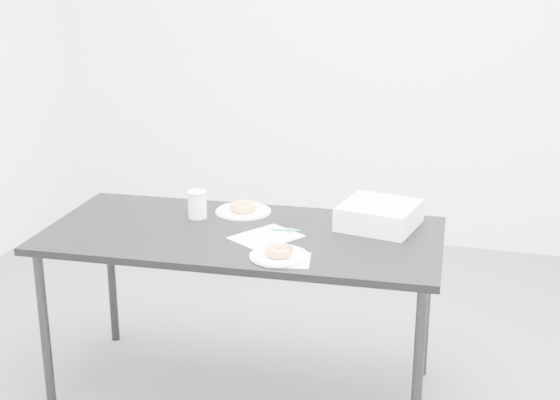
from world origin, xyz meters
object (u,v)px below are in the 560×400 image
(donut_near, at_px, (279,251))
(coffee_cup, at_px, (197,204))
(scorecard, at_px, (266,237))
(plate_far, at_px, (243,211))
(donut_far, at_px, (243,207))
(table, at_px, (242,245))
(pen, at_px, (285,230))
(bakery_box, at_px, (379,215))
(plate_near, at_px, (279,256))

(donut_near, relative_size, coffee_cup, 0.88)
(scorecard, height_order, coffee_cup, coffee_cup)
(plate_far, bearing_deg, donut_far, 90.00)
(table, relative_size, pen, 14.16)
(table, xyz_separation_m, donut_far, (-0.08, 0.24, 0.08))
(donut_near, bearing_deg, bakery_box, 56.52)
(scorecard, relative_size, plate_far, 1.04)
(coffee_cup, bearing_deg, pen, -9.19)
(plate_near, bearing_deg, scorecard, 119.96)
(plate_near, distance_m, coffee_cup, 0.58)
(donut_far, bearing_deg, plate_near, -57.22)
(plate_near, height_order, coffee_cup, coffee_cup)
(pen, xyz_separation_m, bakery_box, (0.35, 0.17, 0.04))
(bakery_box, bearing_deg, pen, -143.80)
(donut_far, relative_size, bakery_box, 0.39)
(table, height_order, donut_near, donut_near)
(scorecard, relative_size, pen, 2.15)
(plate_near, height_order, donut_near, donut_near)
(plate_far, height_order, coffee_cup, coffee_cup)
(table, relative_size, bakery_box, 5.61)
(scorecard, xyz_separation_m, pen, (0.06, 0.08, 0.00))
(plate_near, xyz_separation_m, coffee_cup, (-0.46, 0.34, 0.05))
(table, xyz_separation_m, pen, (0.17, 0.05, 0.06))
(scorecard, height_order, pen, pen)
(scorecard, xyz_separation_m, plate_far, (-0.19, 0.27, 0.00))
(scorecard, bearing_deg, bakery_box, 63.96)
(bakery_box, bearing_deg, donut_near, -113.19)
(plate_near, height_order, plate_far, plate_near)
(donut_near, bearing_deg, donut_far, 122.78)
(table, height_order, plate_far, plate_far)
(pen, height_order, plate_far, pen)
(plate_far, distance_m, bakery_box, 0.60)
(plate_far, relative_size, donut_far, 2.13)
(donut_far, height_order, coffee_cup, coffee_cup)
(donut_near, bearing_deg, pen, 101.46)
(pen, bearing_deg, coffee_cup, 159.75)
(scorecard, bearing_deg, table, -164.11)
(pen, relative_size, plate_near, 0.52)
(table, xyz_separation_m, donut_near, (0.22, -0.22, 0.08))
(pen, height_order, plate_near, pen)
(donut_near, xyz_separation_m, coffee_cup, (-0.46, 0.34, 0.03))
(pen, distance_m, donut_far, 0.31)
(pen, relative_size, bakery_box, 0.40)
(pen, distance_m, plate_near, 0.28)
(plate_near, bearing_deg, donut_far, 122.78)
(table, relative_size, plate_far, 6.81)
(plate_far, height_order, donut_far, donut_far)
(scorecard, bearing_deg, pen, 88.51)
(table, bearing_deg, coffee_cup, 150.48)
(plate_near, xyz_separation_m, donut_near, (0.00, 0.00, 0.02))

